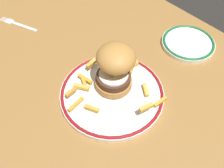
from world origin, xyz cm
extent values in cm
cube|color=olive|center=(0.00, 0.00, -2.00)|extent=(123.47, 86.99, 4.00)
cylinder|color=white|center=(5.93, 1.17, 0.60)|extent=(26.25, 26.25, 1.20)
torus|color=maroon|center=(5.93, 1.17, 1.20)|extent=(25.85, 25.85, 0.80)
cylinder|color=#B07837|center=(4.47, 2.99, 2.50)|extent=(9.35, 9.35, 1.80)
cylinder|color=#45291C|center=(4.47, 2.99, 4.32)|extent=(8.54, 8.54, 1.84)
cylinder|color=white|center=(4.47, 2.99, 5.49)|extent=(7.30, 7.30, 0.50)
ellipsoid|color=yellow|center=(4.63, 3.32, 6.16)|extent=(2.60, 2.60, 1.40)
ellipsoid|color=#B27C3A|center=(3.82, 4.36, 9.82)|extent=(13.29, 13.18, 6.09)
cube|color=gold|center=(6.69, -5.95, 2.04)|extent=(3.69, 2.38, 0.88)
cube|color=gold|center=(-1.48, -1.53, 2.03)|extent=(4.43, 1.67, 0.86)
cube|color=gold|center=(15.81, 2.68, 4.06)|extent=(1.77, 3.54, 0.98)
cube|color=gold|center=(0.75, 8.62, 2.06)|extent=(1.06, 4.29, 0.92)
cube|color=gold|center=(3.15, -7.99, 1.98)|extent=(1.50, 4.85, 0.76)
cube|color=gold|center=(4.53, 9.02, 2.04)|extent=(2.66, 3.66, 0.88)
cube|color=gold|center=(-0.62, -2.46, 2.01)|extent=(4.23, 2.35, 0.82)
cube|color=gold|center=(0.00, -7.01, 2.84)|extent=(1.13, 3.24, 0.83)
cube|color=gold|center=(11.41, 7.53, 2.05)|extent=(3.57, 2.81, 0.90)
cube|color=gold|center=(0.30, -3.83, 2.09)|extent=(3.94, 3.04, 0.98)
cube|color=gold|center=(-3.92, 2.64, 3.04)|extent=(1.46, 3.57, 0.96)
cube|color=gold|center=(2.93, 10.60, 2.04)|extent=(2.33, 4.49, 0.89)
cube|color=gold|center=(16.19, 7.48, 2.00)|extent=(1.08, 3.87, 0.81)
cube|color=gold|center=(3.16, 11.10, 2.00)|extent=(1.78, 4.35, 0.79)
cylinder|color=white|center=(7.30, 30.56, 0.60)|extent=(15.69, 15.69, 1.20)
torus|color=#196033|center=(7.30, 30.56, 1.20)|extent=(15.29, 15.29, 0.80)
cube|color=silver|center=(-33.40, -1.60, 0.18)|extent=(9.64, 4.68, 0.36)
cube|color=silver|center=(-38.96, -3.85, 0.18)|extent=(3.05, 2.94, 0.32)
cube|color=silver|center=(-40.72, -5.37, 0.18)|extent=(2.32, 1.14, 0.28)
cube|color=silver|center=(-40.91, -4.91, 0.18)|extent=(2.32, 1.14, 0.28)
cube|color=silver|center=(-41.09, -4.44, 0.18)|extent=(2.32, 1.14, 0.28)
cube|color=silver|center=(-41.28, -3.98, 0.18)|extent=(2.32, 1.14, 0.28)
camera|label=1|loc=(34.10, -24.24, 52.27)|focal=40.64mm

